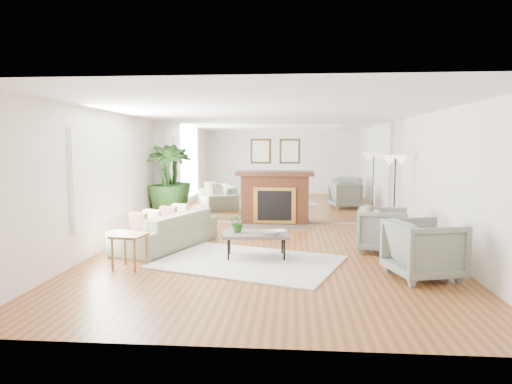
# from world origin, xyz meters

# --- Properties ---
(ground) EXTENTS (7.00, 7.00, 0.00)m
(ground) POSITION_xyz_m (0.00, 0.00, 0.00)
(ground) COLOR brown
(ground) RESTS_ON ground
(wall_left) EXTENTS (0.02, 7.00, 2.50)m
(wall_left) POSITION_xyz_m (-2.99, 0.00, 1.25)
(wall_left) COLOR white
(wall_left) RESTS_ON ground
(wall_right) EXTENTS (0.02, 7.00, 2.50)m
(wall_right) POSITION_xyz_m (2.99, 0.00, 1.25)
(wall_right) COLOR white
(wall_right) RESTS_ON ground
(wall_back) EXTENTS (6.00, 0.02, 2.50)m
(wall_back) POSITION_xyz_m (0.00, 3.49, 1.25)
(wall_back) COLOR white
(wall_back) RESTS_ON ground
(mirror_panel) EXTENTS (5.40, 0.04, 2.40)m
(mirror_panel) POSITION_xyz_m (0.00, 3.47, 1.25)
(mirror_panel) COLOR silver
(mirror_panel) RESTS_ON wall_back
(window_panel) EXTENTS (0.04, 2.40, 1.50)m
(window_panel) POSITION_xyz_m (-2.96, 0.40, 1.35)
(window_panel) COLOR #B2E09E
(window_panel) RESTS_ON wall_left
(fireplace) EXTENTS (1.85, 0.83, 2.05)m
(fireplace) POSITION_xyz_m (0.00, 3.26, 0.66)
(fireplace) COLOR brown
(fireplace) RESTS_ON ground
(area_rug) EXTENTS (3.27, 2.78, 0.03)m
(area_rug) POSITION_xyz_m (-0.28, -0.41, 0.01)
(area_rug) COLOR silver
(area_rug) RESTS_ON ground
(coffee_table) EXTENTS (1.15, 0.74, 0.44)m
(coffee_table) POSITION_xyz_m (-0.18, -0.11, 0.40)
(coffee_table) COLOR #61554C
(coffee_table) RESTS_ON ground
(sofa) EXTENTS (1.59, 2.43, 0.66)m
(sofa) POSITION_xyz_m (-1.89, 0.60, 0.33)
(sofa) COLOR gray
(sofa) RESTS_ON ground
(armchair_back) EXTENTS (1.01, 1.00, 0.78)m
(armchair_back) POSITION_xyz_m (2.03, 0.58, 0.39)
(armchair_back) COLOR gray
(armchair_back) RESTS_ON ground
(armchair_front) EXTENTS (1.11, 1.10, 0.84)m
(armchair_front) POSITION_xyz_m (2.28, -1.05, 0.42)
(armchair_front) COLOR gray
(armchair_front) RESTS_ON ground
(side_table) EXTENTS (0.53, 0.53, 0.53)m
(side_table) POSITION_xyz_m (-2.07, -0.87, 0.44)
(side_table) COLOR olive
(side_table) RESTS_ON ground
(potted_ficus) EXTENTS (1.08, 1.08, 1.91)m
(potted_ficus) POSITION_xyz_m (-2.60, 3.10, 1.02)
(potted_ficus) COLOR black
(potted_ficus) RESTS_ON ground
(floor_lamp) EXTENTS (0.55, 0.30, 1.69)m
(floor_lamp) POSITION_xyz_m (2.56, 2.16, 1.44)
(floor_lamp) COLOR black
(floor_lamp) RESTS_ON ground
(tabletop_plant) EXTENTS (0.36, 0.33, 0.33)m
(tabletop_plant) POSITION_xyz_m (-0.49, -0.07, 0.60)
(tabletop_plant) COLOR #2F6424
(tabletop_plant) RESTS_ON coffee_table
(fruit_bowl) EXTENTS (0.32, 0.32, 0.06)m
(fruit_bowl) POSITION_xyz_m (0.06, -0.24, 0.47)
(fruit_bowl) COLOR olive
(fruit_bowl) RESTS_ON coffee_table
(book) EXTENTS (0.28, 0.31, 0.02)m
(book) POSITION_xyz_m (0.12, 0.02, 0.45)
(book) COLOR olive
(book) RESTS_ON coffee_table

